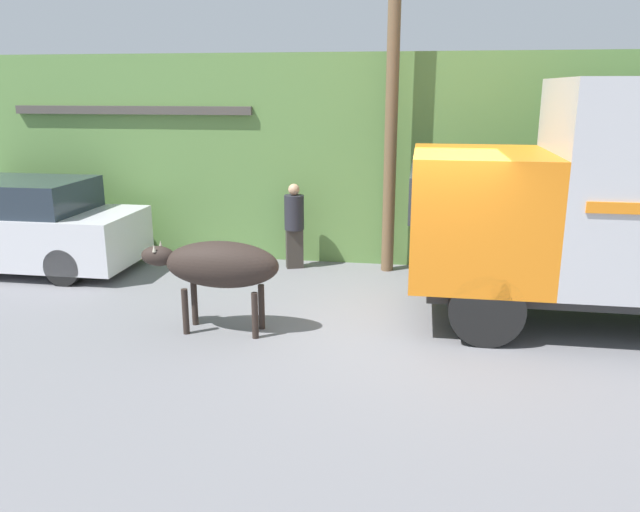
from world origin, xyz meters
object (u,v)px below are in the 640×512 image
brown_cow (219,265)px  utility_pole (392,89)px  parked_suv (16,226)px  pedestrian_on_hill (294,223)px

brown_cow → utility_pole: utility_pole is taller
parked_suv → utility_pole: 7.43m
brown_cow → parked_suv: bearing=164.0°
brown_cow → utility_pole: size_ratio=0.31×
parked_suv → pedestrian_on_hill: (5.16, 0.91, 0.06)m
parked_suv → brown_cow: bearing=-23.2°
pedestrian_on_hill → utility_pole: 3.01m
brown_cow → pedestrian_on_hill: 3.37m
parked_suv → utility_pole: size_ratio=0.72×
parked_suv → utility_pole: utility_pole is taller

